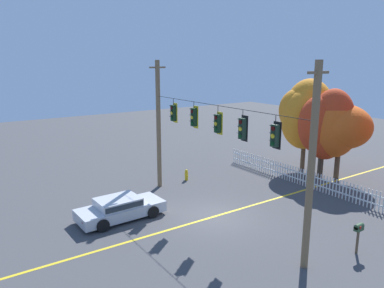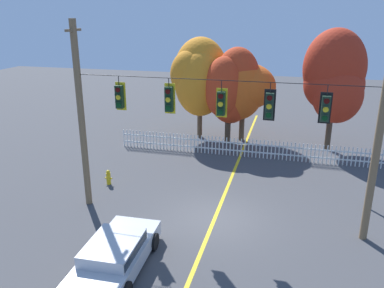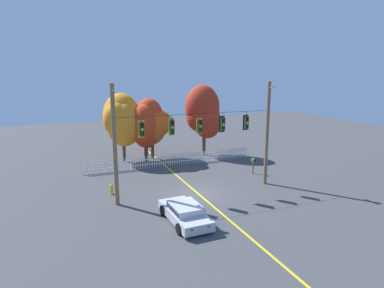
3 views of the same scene
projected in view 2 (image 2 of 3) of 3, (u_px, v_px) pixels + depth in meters
name	position (u px, v px, depth m)	size (l,w,h in m)	color
ground	(214.00, 219.00, 16.70)	(80.00, 80.00, 0.00)	#424244
lane_centerline_stripe	(214.00, 219.00, 16.69)	(0.16, 36.00, 0.01)	gold
signal_support_span	(216.00, 126.00, 15.37)	(12.04, 1.10, 8.11)	brown
traffic_signal_southbound_primary	(120.00, 97.00, 16.04)	(0.43, 0.38, 1.43)	black
traffic_signal_eastbound_side	(169.00, 99.00, 15.53)	(0.43, 0.38, 1.45)	black
traffic_signal_westbound_side	(221.00, 103.00, 15.05)	(0.43, 0.38, 1.46)	black
traffic_signal_northbound_secondary	(269.00, 106.00, 14.61)	(0.43, 0.38, 1.47)	black
traffic_signal_northbound_primary	(325.00, 109.00, 14.13)	(0.43, 0.38, 1.44)	black
white_picket_fence	(251.00, 148.00, 23.57)	(16.44, 0.06, 1.13)	white
autumn_maple_near_fence	(199.00, 77.00, 26.24)	(3.70, 4.02, 6.79)	brown
autumn_maple_mid	(231.00, 87.00, 25.31)	(3.47, 3.21, 6.25)	#473828
autumn_oak_far_east	(242.00, 88.00, 25.63)	(4.04, 3.77, 5.64)	brown
autumn_maple_far_west	(335.00, 79.00, 23.84)	(3.73, 3.67, 7.47)	#473828
parked_car	(115.00, 254.00, 13.25)	(2.14, 4.55, 1.15)	#B7BABF
fire_hydrant	(108.00, 177.00, 19.94)	(0.38, 0.22, 0.77)	gold
roadside_mailbox	(371.00, 185.00, 17.28)	(0.25, 0.44, 1.37)	brown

